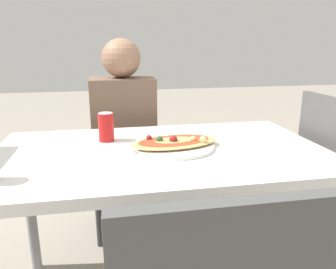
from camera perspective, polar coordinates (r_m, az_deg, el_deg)
dining_table at (r=1.34m, az=-1.14°, el=-5.57°), size 1.32×0.77×0.73m
chair_far_seated at (r=2.05m, az=-7.71°, el=-2.48°), size 0.40×0.40×0.92m
person_seated at (r=1.89m, az=-7.70°, el=1.67°), size 0.36×0.26×1.17m
pizza_main at (r=1.34m, az=1.11°, el=-1.57°), size 0.40×0.33×0.06m
soda_can at (r=1.44m, az=-10.72°, el=1.29°), size 0.07×0.07×0.12m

